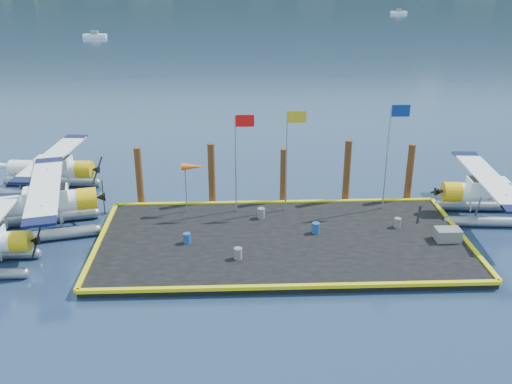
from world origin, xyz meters
TOP-DOWN VIEW (x-y plane):
  - ground at (0.00, 0.00)m, footprint 4000.00×4000.00m
  - dock at (0.00, 0.00)m, footprint 20.00×10.00m
  - dock_bumpers at (0.00, 0.00)m, footprint 20.25×10.25m
  - seaplane_b at (-13.69, 2.13)m, footprint 9.68×10.48m
  - seaplane_c at (-14.98, 8.27)m, footprint 8.90×9.82m
  - seaplane_d at (12.91, 2.94)m, footprint 9.03×9.96m
  - drum_0 at (-5.20, -0.35)m, footprint 0.41×0.41m
  - drum_2 at (1.93, 0.59)m, footprint 0.43×0.43m
  - drum_3 at (-2.46, -2.20)m, footprint 0.43×0.43m
  - drum_4 at (6.70, 1.16)m, footprint 0.39×0.39m
  - drum_5 at (-1.03, 2.72)m, footprint 0.44×0.44m
  - crate at (9.00, -0.57)m, footprint 1.34×0.89m
  - flagpole_red at (-2.29, 3.80)m, footprint 1.14×0.08m
  - flagpole_yellow at (0.70, 3.80)m, footprint 1.14×0.08m
  - flagpole_blue at (6.70, 3.80)m, footprint 1.14×0.08m
  - windsock at (-5.03, 3.80)m, footprint 1.40×0.44m
  - piling_0 at (-8.50, 5.40)m, footprint 0.44×0.44m
  - piling_1 at (-4.00, 5.40)m, footprint 0.44×0.44m
  - piling_2 at (0.50, 5.40)m, footprint 0.44×0.44m
  - piling_3 at (4.50, 5.40)m, footprint 0.44×0.44m
  - piling_4 at (8.50, 5.40)m, footprint 0.44×0.44m

SIDE VIEW (x-z plane):
  - ground at x=0.00m, z-range 0.00..0.00m
  - dock at x=0.00m, z-range 0.00..0.40m
  - dock_bumpers at x=0.00m, z-range 0.40..0.58m
  - drum_4 at x=6.70m, z-range 0.40..0.95m
  - drum_0 at x=-5.20m, z-range 0.40..0.97m
  - drum_3 at x=-2.46m, z-range 0.40..1.00m
  - drum_2 at x=1.93m, z-range 0.40..1.01m
  - drum_5 at x=-1.03m, z-range 0.40..1.02m
  - crate at x=9.00m, z-range 0.40..1.07m
  - seaplane_c at x=-14.98m, z-range -0.22..3.25m
  - seaplane_d at x=12.91m, z-range -0.23..3.31m
  - seaplane_b at x=-13.69m, z-range -0.24..3.48m
  - piling_2 at x=0.50m, z-range 0.00..3.80m
  - piling_0 at x=-8.50m, z-range 0.00..4.00m
  - piling_4 at x=8.50m, z-range 0.00..4.00m
  - piling_1 at x=-4.00m, z-range 0.00..4.20m
  - piling_3 at x=4.50m, z-range 0.00..4.30m
  - windsock at x=-5.03m, z-range 1.67..4.79m
  - flagpole_red at x=-2.29m, z-range 1.40..7.40m
  - flagpole_yellow at x=0.70m, z-range 1.41..7.61m
  - flagpole_blue at x=6.70m, z-range 1.44..7.94m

